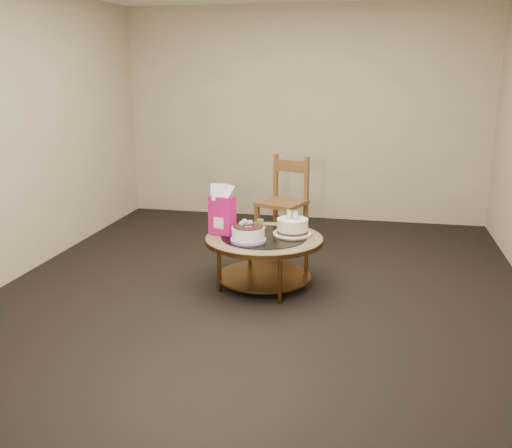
% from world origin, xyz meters
% --- Properties ---
extents(ground, '(5.00, 5.00, 0.00)m').
position_xyz_m(ground, '(0.00, 0.00, 0.00)').
color(ground, black).
rests_on(ground, ground).
extents(room_walls, '(4.52, 5.02, 2.61)m').
position_xyz_m(room_walls, '(0.00, 0.00, 1.54)').
color(room_walls, '#C3AF93').
rests_on(room_walls, ground).
extents(coffee_table, '(1.02, 1.02, 0.46)m').
position_xyz_m(coffee_table, '(0.00, -0.00, 0.38)').
color(coffee_table, brown).
rests_on(coffee_table, ground).
extents(decorated_cake, '(0.30, 0.30, 0.17)m').
position_xyz_m(decorated_cake, '(-0.10, -0.16, 0.52)').
color(decorated_cake, '#AA8DC7').
rests_on(decorated_cake, coffee_table).
extents(cream_cake, '(0.34, 0.34, 0.21)m').
position_xyz_m(cream_cake, '(0.23, 0.12, 0.52)').
color(cream_cake, white).
rests_on(cream_cake, coffee_table).
extents(gift_bag, '(0.24, 0.20, 0.43)m').
position_xyz_m(gift_bag, '(-0.37, 0.02, 0.67)').
color(gift_bag, '#D6145E').
rests_on(gift_bag, coffee_table).
extents(pillar_candle, '(0.12, 0.12, 0.08)m').
position_xyz_m(pillar_candle, '(-0.09, 0.28, 0.48)').
color(pillar_candle, '#D9B859').
rests_on(pillar_candle, coffee_table).
extents(dining_chair, '(0.57, 0.57, 0.96)m').
position_xyz_m(dining_chair, '(-0.03, 1.25, 0.49)').
color(dining_chair, brown).
rests_on(dining_chair, ground).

